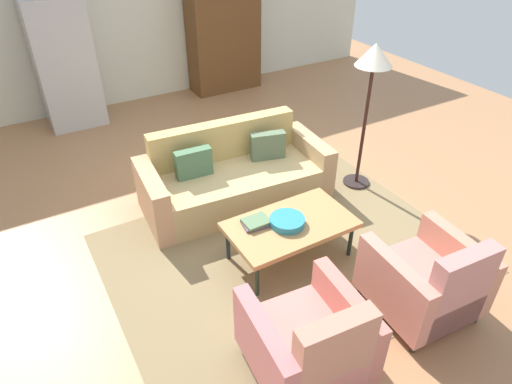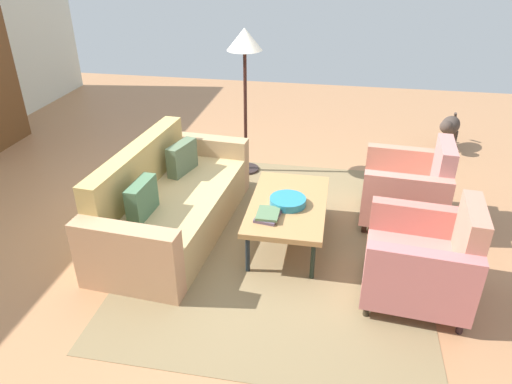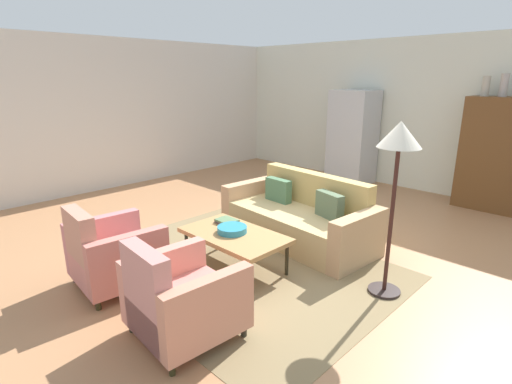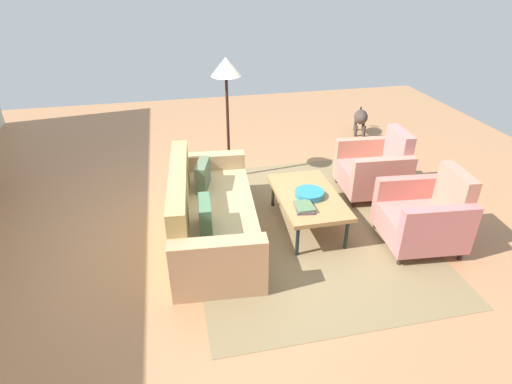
{
  "view_description": "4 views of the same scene",
  "coord_description": "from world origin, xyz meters",
  "px_view_note": "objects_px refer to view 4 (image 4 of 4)",
  "views": [
    {
      "loc": [
        -2.18,
        -3.58,
        3.07
      ],
      "look_at": [
        -0.44,
        -0.6,
        0.72
      ],
      "focal_mm": 31.73,
      "sensor_mm": 36.0,
      "label": 1
    },
    {
      "loc": [
        -3.98,
        -1.22,
        2.59
      ],
      "look_at": [
        -0.47,
        -0.58,
        0.66
      ],
      "focal_mm": 33.05,
      "sensor_mm": 36.0,
      "label": 2
    },
    {
      "loc": [
        2.83,
        -3.58,
        2.1
      ],
      "look_at": [
        -0.33,
        -0.36,
        0.77
      ],
      "focal_mm": 27.67,
      "sensor_mm": 36.0,
      "label": 3
    },
    {
      "loc": [
        -4.17,
        0.64,
        2.81
      ],
      "look_at": [
        -0.24,
        -0.21,
        0.55
      ],
      "focal_mm": 29.2,
      "sensor_mm": 36.0,
      "label": 4
    }
  ],
  "objects_px": {
    "armchair_right": "(376,170)",
    "dog": "(361,118)",
    "coffee_table": "(308,197)",
    "armchair_left": "(426,217)",
    "fruit_bowl": "(309,194)",
    "book_stack": "(304,207)",
    "couch": "(207,216)",
    "floor_lamp": "(226,79)"
  },
  "relations": [
    {
      "from": "dog",
      "to": "book_stack",
      "type": "bearing_deg",
      "value": -12.42
    },
    {
      "from": "floor_lamp",
      "to": "dog",
      "type": "distance_m",
      "value": 3.07
    },
    {
      "from": "book_stack",
      "to": "couch",
      "type": "bearing_deg",
      "value": 74.05
    },
    {
      "from": "couch",
      "to": "armchair_right",
      "type": "distance_m",
      "value": 2.43
    },
    {
      "from": "couch",
      "to": "dog",
      "type": "bearing_deg",
      "value": 135.15
    },
    {
      "from": "armchair_left",
      "to": "armchair_right",
      "type": "bearing_deg",
      "value": 5.1
    },
    {
      "from": "coffee_table",
      "to": "armchair_left",
      "type": "bearing_deg",
      "value": -117.46
    },
    {
      "from": "book_stack",
      "to": "dog",
      "type": "height_order",
      "value": "dog"
    },
    {
      "from": "armchair_right",
      "to": "book_stack",
      "type": "bearing_deg",
      "value": 128.33
    },
    {
      "from": "floor_lamp",
      "to": "dog",
      "type": "relative_size",
      "value": 2.56
    },
    {
      "from": "floor_lamp",
      "to": "coffee_table",
      "type": "bearing_deg",
      "value": -154.5
    },
    {
      "from": "armchair_right",
      "to": "dog",
      "type": "bearing_deg",
      "value": -15.22
    },
    {
      "from": "armchair_left",
      "to": "fruit_bowl",
      "type": "distance_m",
      "value": 1.3
    },
    {
      "from": "floor_lamp",
      "to": "couch",
      "type": "bearing_deg",
      "value": 161.62
    },
    {
      "from": "fruit_bowl",
      "to": "dog",
      "type": "distance_m",
      "value": 3.3
    },
    {
      "from": "couch",
      "to": "armchair_right",
      "type": "bearing_deg",
      "value": 108.49
    },
    {
      "from": "couch",
      "to": "coffee_table",
      "type": "height_order",
      "value": "couch"
    },
    {
      "from": "couch",
      "to": "armchair_left",
      "type": "bearing_deg",
      "value": 79.84
    },
    {
      "from": "book_stack",
      "to": "dog",
      "type": "relative_size",
      "value": 0.43
    },
    {
      "from": "armchair_left",
      "to": "floor_lamp",
      "type": "height_order",
      "value": "floor_lamp"
    },
    {
      "from": "fruit_bowl",
      "to": "couch",
      "type": "bearing_deg",
      "value": 87.77
    },
    {
      "from": "couch",
      "to": "coffee_table",
      "type": "xyz_separation_m",
      "value": [
        -0.01,
        -1.19,
        0.1
      ]
    },
    {
      "from": "couch",
      "to": "coffee_table",
      "type": "bearing_deg",
      "value": 94.12
    },
    {
      "from": "coffee_table",
      "to": "armchair_left",
      "type": "distance_m",
      "value": 1.31
    },
    {
      "from": "armchair_right",
      "to": "dog",
      "type": "xyz_separation_m",
      "value": [
        2.06,
        -0.73,
        -0.03
      ]
    },
    {
      "from": "coffee_table",
      "to": "couch",
      "type": "bearing_deg",
      "value": 89.68
    },
    {
      "from": "armchair_right",
      "to": "floor_lamp",
      "type": "bearing_deg",
      "value": 69.15
    },
    {
      "from": "armchair_right",
      "to": "floor_lamp",
      "type": "height_order",
      "value": "floor_lamp"
    },
    {
      "from": "couch",
      "to": "armchair_right",
      "type": "height_order",
      "value": "armchair_right"
    },
    {
      "from": "coffee_table",
      "to": "armchair_left",
      "type": "height_order",
      "value": "armchair_left"
    },
    {
      "from": "couch",
      "to": "armchair_left",
      "type": "distance_m",
      "value": 2.43
    },
    {
      "from": "fruit_bowl",
      "to": "armchair_right",
      "type": "bearing_deg",
      "value": -61.44
    },
    {
      "from": "coffee_table",
      "to": "fruit_bowl",
      "type": "relative_size",
      "value": 3.6
    },
    {
      "from": "dog",
      "to": "floor_lamp",
      "type": "bearing_deg",
      "value": -43.16
    },
    {
      "from": "armchair_left",
      "to": "book_stack",
      "type": "xyz_separation_m",
      "value": [
        0.31,
        1.31,
        0.1
      ]
    },
    {
      "from": "armchair_right",
      "to": "fruit_bowl",
      "type": "bearing_deg",
      "value": 122.78
    },
    {
      "from": "coffee_table",
      "to": "floor_lamp",
      "type": "bearing_deg",
      "value": 25.5
    },
    {
      "from": "coffee_table",
      "to": "armchair_right",
      "type": "relative_size",
      "value": 1.36
    },
    {
      "from": "fruit_bowl",
      "to": "book_stack",
      "type": "xyz_separation_m",
      "value": [
        -0.25,
        0.14,
        -0.01
      ]
    },
    {
      "from": "couch",
      "to": "armchair_left",
      "type": "xyz_separation_m",
      "value": [
        -0.61,
        -2.35,
        0.06
      ]
    },
    {
      "from": "fruit_bowl",
      "to": "armchair_left",
      "type": "bearing_deg",
      "value": -115.9
    },
    {
      "from": "coffee_table",
      "to": "book_stack",
      "type": "relative_size",
      "value": 4.19
    }
  ]
}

